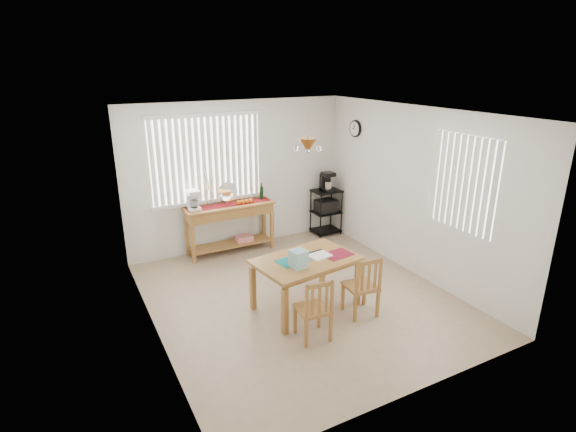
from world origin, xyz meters
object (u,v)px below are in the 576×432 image
sideboard (230,216)px  dining_table (306,264)px  wire_cart (326,208)px  chair_right (362,286)px  cart_items (327,182)px  chair_left (314,310)px

sideboard → dining_table: size_ratio=1.07×
wire_cart → chair_right: (-1.20, -2.78, -0.11)m
dining_table → chair_right: 0.79m
cart_items → chair_left: size_ratio=0.44×
wire_cart → chair_left: 3.60m
wire_cart → chair_right: 3.03m
dining_table → sideboard: bearing=95.3°
sideboard → dining_table: bearing=-84.7°
dining_table → chair_left: bearing=-112.4°
chair_right → sideboard: bearing=105.2°
wire_cart → sideboard: bearing=179.7°
wire_cart → chair_right: size_ratio=1.03×
chair_left → dining_table: bearing=67.6°
sideboard → chair_left: (-0.08, -2.98, -0.25)m
sideboard → chair_left: size_ratio=1.90×
cart_items → dining_table: size_ratio=0.25×
chair_right → dining_table: bearing=136.1°
chair_left → sideboard: bearing=88.4°
dining_table → chair_left: chair_left is taller
wire_cart → chair_left: wire_cart is taller
sideboard → chair_right: bearing=-74.8°
wire_cart → dining_table: size_ratio=0.60×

